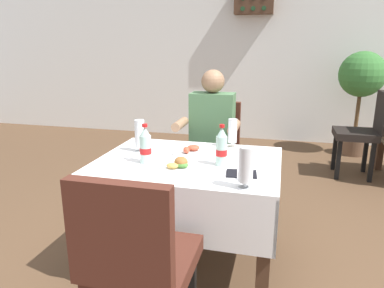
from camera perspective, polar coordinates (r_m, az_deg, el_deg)
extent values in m
plane|color=brown|center=(2.42, 0.44, -21.09)|extent=(11.00, 11.00, 0.00)
cube|color=white|center=(5.73, 10.01, 14.98)|extent=(11.00, 0.12, 2.84)
cube|color=white|center=(2.27, -0.62, -2.84)|extent=(1.15, 0.90, 0.02)
cube|color=white|center=(1.94, -4.03, -11.56)|extent=(1.15, 0.02, 0.32)
cube|color=white|center=(2.73, 1.77, -3.42)|extent=(1.15, 0.02, 0.32)
cube|color=white|center=(2.53, -13.23, -5.43)|extent=(0.02, 0.90, 0.32)
cube|color=white|center=(2.26, 13.59, -7.97)|extent=(0.02, 0.90, 0.32)
cube|color=#472D1E|center=(2.28, -16.30, -13.58)|extent=(0.07, 0.07, 0.72)
cube|color=#472D1E|center=(2.01, 11.43, -17.45)|extent=(0.07, 0.07, 0.72)
cube|color=#472D1E|center=(2.90, -8.56, -6.62)|extent=(0.07, 0.07, 0.72)
cube|color=#472D1E|center=(2.70, 12.38, -8.58)|extent=(0.07, 0.07, 0.72)
cube|color=#4C2319|center=(3.04, 3.03, -2.83)|extent=(0.44, 0.44, 0.08)
cube|color=#4C2319|center=(3.21, 3.98, 2.95)|extent=(0.42, 0.06, 0.44)
cube|color=black|center=(3.01, -0.89, -8.36)|extent=(0.04, 0.04, 0.45)
cube|color=black|center=(2.95, 5.57, -8.98)|extent=(0.04, 0.04, 0.45)
cube|color=black|center=(3.32, 0.66, -6.07)|extent=(0.04, 0.04, 0.45)
cube|color=black|center=(3.26, 6.51, -6.57)|extent=(0.04, 0.04, 0.45)
cube|color=#4C2319|center=(1.73, -7.34, -18.03)|extent=(0.44, 0.44, 0.08)
cube|color=#4C2319|center=(1.40, -11.56, -14.42)|extent=(0.42, 0.06, 0.44)
cube|color=black|center=(2.06, -9.93, -20.87)|extent=(0.04, 0.04, 0.45)
cylinder|color=#282D42|center=(2.97, 0.65, -8.77)|extent=(0.10, 0.10, 0.45)
cylinder|color=#282D42|center=(2.94, 3.73, -9.07)|extent=(0.10, 0.10, 0.45)
cube|color=#282D42|center=(2.99, 2.89, -2.70)|extent=(0.34, 0.36, 0.12)
cube|color=#4C754C|center=(2.99, 3.28, 3.42)|extent=(0.36, 0.20, 0.50)
sphere|color=#997051|center=(2.94, 3.38, 10.02)|extent=(0.19, 0.19, 0.19)
cylinder|color=#997051|center=(2.82, -1.92, 3.21)|extent=(0.07, 0.26, 0.07)
cylinder|color=#997051|center=(2.73, 6.79, 2.72)|extent=(0.07, 0.26, 0.07)
cylinder|color=white|center=(2.12, -1.93, -3.72)|extent=(0.24, 0.24, 0.01)
ellipsoid|color=gold|center=(2.08, -3.16, -3.50)|extent=(0.07, 0.06, 0.03)
ellipsoid|color=#4C8E38|center=(2.09, -1.68, -3.35)|extent=(0.08, 0.06, 0.04)
ellipsoid|color=#99602D|center=(2.10, -1.77, -2.87)|extent=(0.12, 0.12, 0.06)
cylinder|color=white|center=(2.40, -0.57, -1.40)|extent=(0.23, 0.23, 0.01)
ellipsoid|color=#C14C33|center=(2.37, -0.89, -0.96)|extent=(0.07, 0.09, 0.04)
ellipsoid|color=#C14C33|center=(2.43, 0.22, -0.59)|extent=(0.11, 0.10, 0.04)
cylinder|color=white|center=(2.48, -8.28, -1.13)|extent=(0.07, 0.07, 0.01)
cylinder|color=white|center=(2.47, -8.30, -0.73)|extent=(0.02, 0.02, 0.03)
cylinder|color=white|center=(2.44, -8.40, 1.70)|extent=(0.07, 0.07, 0.19)
cylinder|color=gold|center=(2.45, -8.36, 0.94)|extent=(0.06, 0.06, 0.12)
cylinder|color=white|center=(1.85, 8.48, -6.94)|extent=(0.07, 0.07, 0.01)
cylinder|color=white|center=(1.84, 8.50, -6.42)|extent=(0.02, 0.02, 0.03)
cylinder|color=white|center=(1.81, 8.63, -3.28)|extent=(0.08, 0.08, 0.18)
cylinder|color=black|center=(1.82, 8.59, -4.25)|extent=(0.07, 0.07, 0.12)
cylinder|color=white|center=(2.57, 6.44, -0.45)|extent=(0.07, 0.07, 0.01)
cylinder|color=white|center=(2.57, 6.45, -0.06)|extent=(0.02, 0.02, 0.03)
cylinder|color=white|center=(2.54, 6.52, 2.12)|extent=(0.06, 0.06, 0.17)
cylinder|color=#C68928|center=(2.55, 6.49, 1.15)|extent=(0.06, 0.06, 0.08)
cylinder|color=silver|center=(2.15, 4.75, -1.11)|extent=(0.07, 0.07, 0.18)
cylinder|color=red|center=(2.16, 4.74, -1.34)|extent=(0.07, 0.07, 0.04)
cone|color=silver|center=(2.12, 4.82, 1.94)|extent=(0.06, 0.06, 0.05)
cylinder|color=red|center=(2.11, 4.84, 2.90)|extent=(0.03, 0.03, 0.02)
cylinder|color=silver|center=(2.21, -7.46, -0.85)|extent=(0.07, 0.07, 0.17)
cylinder|color=red|center=(2.21, -7.45, -1.06)|extent=(0.07, 0.07, 0.04)
cone|color=silver|center=(2.18, -7.56, 2.03)|extent=(0.06, 0.06, 0.05)
cylinder|color=red|center=(2.18, -7.59, 2.98)|extent=(0.03, 0.03, 0.02)
cube|color=black|center=(2.04, 7.94, -4.74)|extent=(0.18, 0.15, 0.01)
cube|color=silver|center=(2.03, 7.44, -4.54)|extent=(0.04, 0.19, 0.01)
cube|color=silver|center=(2.04, 8.45, -4.57)|extent=(0.04, 0.19, 0.01)
cube|color=#472D1E|center=(4.78, 28.13, 0.48)|extent=(0.07, 0.07, 0.72)
cube|color=black|center=(4.38, 24.68, 1.45)|extent=(0.44, 0.44, 0.08)
cube|color=black|center=(4.39, 28.27, 4.52)|extent=(0.06, 0.42, 0.44)
cube|color=black|center=(4.58, 21.88, -1.12)|extent=(0.04, 0.04, 0.45)
cube|color=black|center=(4.26, 22.42, -2.38)|extent=(0.04, 0.04, 0.45)
cube|color=black|center=(4.64, 26.03, -1.38)|extent=(0.04, 0.04, 0.45)
cube|color=black|center=(4.32, 26.88, -2.64)|extent=(0.04, 0.04, 0.45)
cylinder|color=brown|center=(5.37, 24.50, 0.10)|extent=(0.33, 0.33, 0.30)
cylinder|color=brown|center=(5.28, 25.01, 4.56)|extent=(0.05, 0.05, 0.55)
sphere|color=#387533|center=(5.22, 25.64, 10.06)|extent=(0.59, 0.59, 0.59)
cylinder|color=#193D1E|center=(5.57, 8.21, 20.63)|extent=(0.06, 0.14, 0.06)
cylinder|color=#193D1E|center=(5.56, 9.85, 20.58)|extent=(0.06, 0.14, 0.06)
cylinder|color=#193D1E|center=(5.55, 11.50, 20.51)|extent=(0.06, 0.14, 0.06)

